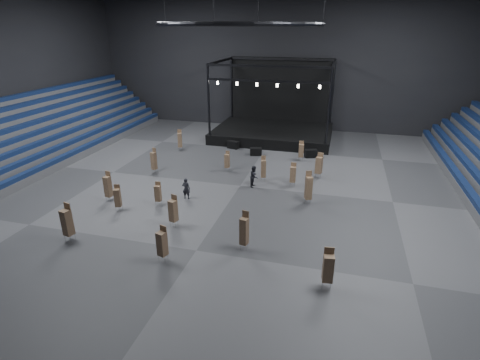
% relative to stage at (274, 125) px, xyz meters
% --- Properties ---
extents(floor, '(50.00, 50.00, 0.00)m').
position_rel_stage_xyz_m(floor, '(-0.00, -16.24, -1.45)').
color(floor, '#454547').
rests_on(floor, ground).
extents(wall_back, '(50.00, 0.20, 18.00)m').
position_rel_stage_xyz_m(wall_back, '(-0.00, 4.76, 7.55)').
color(wall_back, black).
rests_on(wall_back, ground).
extents(wall_front, '(50.00, 0.20, 18.00)m').
position_rel_stage_xyz_m(wall_front, '(-0.00, -37.24, 7.55)').
color(wall_front, black).
rests_on(wall_front, ground).
extents(bleachers_left, '(7.20, 40.00, 6.40)m').
position_rel_stage_xyz_m(bleachers_left, '(-22.94, -16.24, 0.28)').
color(bleachers_left, '#515153').
rests_on(bleachers_left, floor).
extents(stage, '(14.00, 10.00, 9.20)m').
position_rel_stage_xyz_m(stage, '(0.00, 0.00, 0.00)').
color(stage, black).
rests_on(stage, floor).
extents(truss_ring, '(12.30, 12.30, 5.15)m').
position_rel_stage_xyz_m(truss_ring, '(-0.00, -16.24, 11.55)').
color(truss_ring, black).
rests_on(truss_ring, ceiling).
extents(flight_case_left, '(1.41, 0.97, 0.86)m').
position_rel_stage_xyz_m(flight_case_left, '(-3.57, -6.06, -1.02)').
color(flight_case_left, black).
rests_on(flight_case_left, floor).
extents(flight_case_mid, '(1.35, 0.94, 0.82)m').
position_rel_stage_xyz_m(flight_case_mid, '(-0.55, -7.75, -1.04)').
color(flight_case_mid, black).
rests_on(flight_case_mid, floor).
extents(flight_case_right, '(1.41, 1.04, 0.85)m').
position_rel_stage_xyz_m(flight_case_right, '(5.22, -6.94, -1.03)').
color(flight_case_right, black).
rests_on(flight_case_right, floor).
extents(chair_stack_0, '(0.67, 0.67, 2.35)m').
position_rel_stage_xyz_m(chair_stack_0, '(6.40, -12.55, -0.19)').
color(chair_stack_0, silver).
rests_on(chair_stack_0, floor).
extents(chair_stack_1, '(0.61, 0.61, 2.36)m').
position_rel_stage_xyz_m(chair_stack_1, '(7.97, -28.22, -0.19)').
color(chair_stack_1, silver).
rests_on(chair_stack_1, floor).
extents(chair_stack_2, '(0.49, 0.49, 1.91)m').
position_rel_stage_xyz_m(chair_stack_2, '(-5.13, -21.50, -0.43)').
color(chair_stack_2, silver).
rests_on(chair_stack_2, floor).
extents(chair_stack_3, '(0.54, 0.54, 2.59)m').
position_rel_stage_xyz_m(chair_stack_3, '(2.82, -25.77, -0.14)').
color(chair_stack_3, silver).
rests_on(chair_stack_3, floor).
extents(chair_stack_4, '(0.53, 0.53, 2.31)m').
position_rel_stage_xyz_m(chair_stack_4, '(1.68, -14.55, -0.27)').
color(chair_stack_4, silver).
rests_on(chair_stack_4, floor).
extents(chair_stack_5, '(0.53, 0.53, 2.42)m').
position_rel_stage_xyz_m(chair_stack_5, '(-8.64, -15.29, -0.22)').
color(chair_stack_5, silver).
rests_on(chair_stack_5, floor).
extents(chair_stack_6, '(0.64, 0.64, 2.62)m').
position_rel_stage_xyz_m(chair_stack_6, '(-8.31, -27.73, -0.08)').
color(chair_stack_6, silver).
rests_on(chair_stack_6, floor).
extents(chair_stack_7, '(0.63, 0.63, 2.68)m').
position_rel_stage_xyz_m(chair_stack_7, '(6.00, -18.22, -0.09)').
color(chair_stack_7, silver).
rests_on(chair_stack_7, floor).
extents(chair_stack_8, '(0.61, 0.61, 2.32)m').
position_rel_stage_xyz_m(chair_stack_8, '(-2.61, -24.22, -0.23)').
color(chair_stack_8, silver).
rests_on(chair_stack_8, floor).
extents(chair_stack_9, '(0.45, 0.45, 1.96)m').
position_rel_stage_xyz_m(chair_stack_9, '(-2.15, -13.03, -0.42)').
color(chair_stack_9, silver).
rests_on(chair_stack_9, floor).
extents(chair_stack_10, '(0.52, 0.52, 2.46)m').
position_rel_stage_xyz_m(chair_stack_10, '(-9.25, -21.81, -0.19)').
color(chair_stack_10, silver).
rests_on(chair_stack_10, floor).
extents(chair_stack_11, '(0.57, 0.57, 2.34)m').
position_rel_stage_xyz_m(chair_stack_11, '(-9.09, -8.23, -0.24)').
color(chair_stack_11, silver).
rests_on(chair_stack_11, floor).
extents(chair_stack_12, '(0.61, 0.61, 2.28)m').
position_rel_stage_xyz_m(chair_stack_12, '(-1.48, -28.22, -0.25)').
color(chair_stack_12, silver).
rests_on(chair_stack_12, floor).
extents(chair_stack_13, '(0.50, 0.50, 2.10)m').
position_rel_stage_xyz_m(chair_stack_13, '(4.39, -15.08, -0.33)').
color(chair_stack_13, silver).
rests_on(chair_stack_13, floor).
extents(chair_stack_14, '(0.56, 0.56, 2.06)m').
position_rel_stage_xyz_m(chair_stack_14, '(-7.61, -23.12, -0.36)').
color(chair_stack_14, silver).
rests_on(chair_stack_14, floor).
extents(chair_stack_15, '(0.55, 0.55, 2.06)m').
position_rel_stage_xyz_m(chair_stack_15, '(4.31, -8.22, -0.34)').
color(chair_stack_15, silver).
rests_on(chair_stack_15, floor).
extents(man_center, '(0.66, 0.45, 1.75)m').
position_rel_stage_xyz_m(man_center, '(-3.49, -19.86, -0.58)').
color(man_center, black).
rests_on(man_center, floor).
extents(crew_member, '(0.77, 0.95, 1.87)m').
position_rel_stage_xyz_m(crew_member, '(1.18, -16.02, -0.51)').
color(crew_member, black).
rests_on(crew_member, floor).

